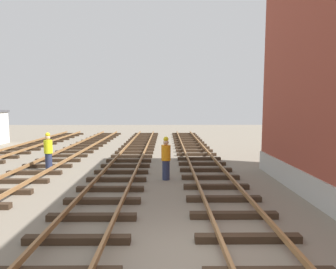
{
  "coord_description": "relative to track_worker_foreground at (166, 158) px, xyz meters",
  "views": [
    {
      "loc": [
        -0.65,
        -5.81,
        3.23
      ],
      "look_at": [
        -0.53,
        11.11,
        1.47
      ],
      "focal_mm": 31.08,
      "sensor_mm": 36.0,
      "label": 1
    }
  ],
  "objects": [
    {
      "name": "track_worker_foreground",
      "position": [
        0.0,
        0.0,
        0.0
      ],
      "size": [
        0.4,
        0.4,
        1.87
      ],
      "color": "#262D4C",
      "rests_on": "ground"
    },
    {
      "name": "ground_plane",
      "position": [
        0.65,
        -6.44,
        -0.93
      ],
      "size": [
        80.0,
        80.0,
        0.0
      ],
      "primitive_type": "plane",
      "color": "slate"
    },
    {
      "name": "track_worker_distant",
      "position": [
        -5.76,
        1.83,
        0.0
      ],
      "size": [
        0.4,
        0.4,
        1.87
      ],
      "color": "#262D4C",
      "rests_on": "ground"
    },
    {
      "name": "track_near_building",
      "position": [
        1.92,
        -6.44,
        -0.8
      ],
      "size": [
        2.5,
        51.78,
        0.32
      ],
      "color": "#38281C",
      "rests_on": "ground"
    },
    {
      "name": "track_centre",
      "position": [
        -2.08,
        -6.44,
        -0.8
      ],
      "size": [
        2.5,
        51.78,
        0.32
      ],
      "color": "#38281C",
      "rests_on": "ground"
    }
  ]
}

